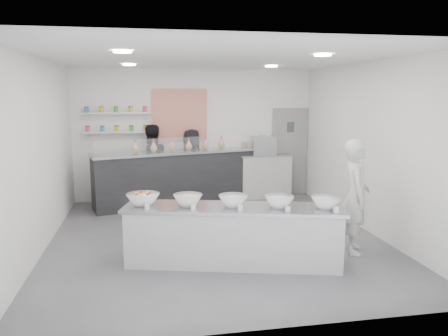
# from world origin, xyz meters

# --- Properties ---
(floor) EXTENTS (6.00, 6.00, 0.00)m
(floor) POSITION_xyz_m (0.00, 0.00, 0.00)
(floor) COLOR #515156
(floor) RESTS_ON ground
(ceiling) EXTENTS (6.00, 6.00, 0.00)m
(ceiling) POSITION_xyz_m (0.00, 0.00, 3.00)
(ceiling) COLOR white
(ceiling) RESTS_ON floor
(back_wall) EXTENTS (5.50, 0.00, 5.50)m
(back_wall) POSITION_xyz_m (0.00, 3.00, 1.50)
(back_wall) COLOR white
(back_wall) RESTS_ON floor
(left_wall) EXTENTS (0.00, 6.00, 6.00)m
(left_wall) POSITION_xyz_m (-2.75, 0.00, 1.50)
(left_wall) COLOR white
(left_wall) RESTS_ON floor
(right_wall) EXTENTS (0.00, 6.00, 6.00)m
(right_wall) POSITION_xyz_m (2.75, 0.00, 1.50)
(right_wall) COLOR white
(right_wall) RESTS_ON floor
(back_door) EXTENTS (0.88, 0.04, 2.10)m
(back_door) POSITION_xyz_m (2.30, 2.97, 1.05)
(back_door) COLOR gray
(back_door) RESTS_ON floor
(pattern_panel) EXTENTS (1.25, 0.03, 1.20)m
(pattern_panel) POSITION_xyz_m (-0.35, 2.98, 1.95)
(pattern_panel) COLOR red
(pattern_panel) RESTS_ON back_wall
(jar_shelf_lower) EXTENTS (1.45, 0.22, 0.04)m
(jar_shelf_lower) POSITION_xyz_m (-1.75, 2.90, 1.60)
(jar_shelf_lower) COLOR silver
(jar_shelf_lower) RESTS_ON back_wall
(jar_shelf_upper) EXTENTS (1.45, 0.22, 0.04)m
(jar_shelf_upper) POSITION_xyz_m (-1.75, 2.90, 2.02)
(jar_shelf_upper) COLOR silver
(jar_shelf_upper) RESTS_ON back_wall
(preserve_jars) EXTENTS (1.45, 0.10, 0.56)m
(preserve_jars) POSITION_xyz_m (-1.75, 2.88, 1.88)
(preserve_jars) COLOR #EC3859
(preserve_jars) RESTS_ON jar_shelf_lower
(downlight_0) EXTENTS (0.24, 0.24, 0.02)m
(downlight_0) POSITION_xyz_m (-1.40, -1.00, 2.98)
(downlight_0) COLOR white
(downlight_0) RESTS_ON ceiling
(downlight_1) EXTENTS (0.24, 0.24, 0.02)m
(downlight_1) POSITION_xyz_m (1.40, -1.00, 2.98)
(downlight_1) COLOR white
(downlight_1) RESTS_ON ceiling
(downlight_2) EXTENTS (0.24, 0.24, 0.02)m
(downlight_2) POSITION_xyz_m (-1.40, 1.60, 2.98)
(downlight_2) COLOR white
(downlight_2) RESTS_ON ceiling
(downlight_3) EXTENTS (0.24, 0.24, 0.02)m
(downlight_3) POSITION_xyz_m (1.40, 1.60, 2.98)
(downlight_3) COLOR white
(downlight_3) RESTS_ON ceiling
(prep_counter) EXTENTS (3.20, 1.46, 0.85)m
(prep_counter) POSITION_xyz_m (0.07, -1.17, 0.43)
(prep_counter) COLOR silver
(prep_counter) RESTS_ON floor
(back_bar) EXTENTS (3.92, 1.66, 1.20)m
(back_bar) POSITION_xyz_m (-0.38, 2.54, 0.60)
(back_bar) COLOR black
(back_bar) RESTS_ON floor
(sneeze_guard) EXTENTS (3.69, 0.97, 0.33)m
(sneeze_guard) POSITION_xyz_m (-0.30, 2.21, 1.36)
(sneeze_guard) COLOR white
(sneeze_guard) RESTS_ON back_bar
(espresso_ledge) EXTENTS (1.38, 0.44, 1.03)m
(espresso_ledge) POSITION_xyz_m (1.55, 2.78, 0.51)
(espresso_ledge) COLOR silver
(espresso_ledge) RESTS_ON floor
(espresso_machine) EXTENTS (0.55, 0.38, 0.42)m
(espresso_machine) POSITION_xyz_m (1.58, 2.78, 1.24)
(espresso_machine) COLOR #93969E
(espresso_machine) RESTS_ON espresso_ledge
(cup_stacks) EXTENTS (0.24, 0.24, 0.30)m
(cup_stacks) POSITION_xyz_m (1.17, 2.78, 1.18)
(cup_stacks) COLOR tan
(cup_stacks) RESTS_ON espresso_ledge
(prep_bowls) EXTENTS (3.05, 1.25, 0.17)m
(prep_bowls) POSITION_xyz_m (0.07, -1.17, 0.94)
(prep_bowls) COLOR white
(prep_bowls) RESTS_ON prep_counter
(label_cards) EXTENTS (2.66, 0.04, 0.07)m
(label_cards) POSITION_xyz_m (0.20, -1.68, 0.89)
(label_cards) COLOR white
(label_cards) RESTS_ON prep_counter
(cookie_bags) EXTENTS (2.12, 0.69, 0.27)m
(cookie_bags) POSITION_xyz_m (-0.38, 2.54, 1.33)
(cookie_bags) COLOR pink
(cookie_bags) RESTS_ON back_bar
(woman_prep) EXTENTS (0.63, 0.75, 1.77)m
(woman_prep) POSITION_xyz_m (2.01, -1.02, 0.88)
(woman_prep) COLOR silver
(woman_prep) RESTS_ON floor
(staff_left) EXTENTS (1.04, 0.92, 1.76)m
(staff_left) POSITION_xyz_m (-1.03, 2.79, 0.88)
(staff_left) COLOR black
(staff_left) RESTS_ON floor
(staff_right) EXTENTS (0.87, 0.62, 1.66)m
(staff_right) POSITION_xyz_m (-0.10, 2.79, 0.83)
(staff_right) COLOR black
(staff_right) RESTS_ON floor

